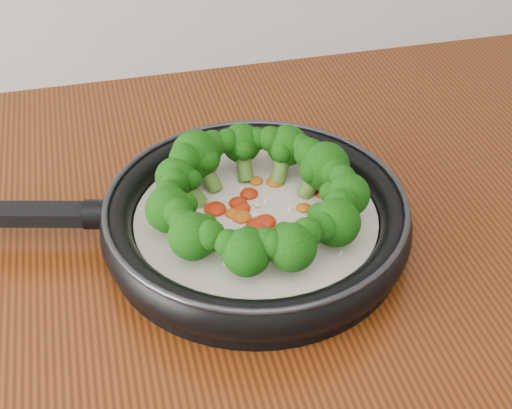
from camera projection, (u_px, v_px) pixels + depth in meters
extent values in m
cylinder|color=black|center=(256.00, 236.00, 0.80)|extent=(0.38, 0.38, 0.01)
torus|color=black|center=(256.00, 219.00, 0.78)|extent=(0.40, 0.40, 0.03)
torus|color=#2D2D33|center=(256.00, 202.00, 0.77)|extent=(0.39, 0.39, 0.01)
cube|color=black|center=(18.00, 214.00, 0.78)|extent=(0.19, 0.07, 0.02)
cylinder|color=black|center=(99.00, 214.00, 0.78)|extent=(0.04, 0.04, 0.03)
cylinder|color=beige|center=(256.00, 224.00, 0.79)|extent=(0.32, 0.32, 0.02)
ellipsoid|color=#A72008|center=(265.00, 222.00, 0.77)|extent=(0.03, 0.03, 0.01)
ellipsoid|color=#A72008|center=(204.00, 222.00, 0.77)|extent=(0.03, 0.03, 0.01)
ellipsoid|color=#B9500B|center=(256.00, 181.00, 0.83)|extent=(0.02, 0.02, 0.01)
ellipsoid|color=#A72008|center=(279.00, 233.00, 0.75)|extent=(0.03, 0.03, 0.01)
ellipsoid|color=#A72008|center=(269.00, 234.00, 0.75)|extent=(0.02, 0.02, 0.01)
ellipsoid|color=#B9500B|center=(242.00, 217.00, 0.78)|extent=(0.02, 0.02, 0.01)
ellipsoid|color=#A72008|center=(242.00, 208.00, 0.79)|extent=(0.03, 0.03, 0.01)
ellipsoid|color=#A72008|center=(257.00, 226.00, 0.76)|extent=(0.03, 0.03, 0.01)
ellipsoid|color=#B9500B|center=(233.00, 214.00, 0.78)|extent=(0.02, 0.02, 0.01)
ellipsoid|color=#A72008|center=(323.00, 194.00, 0.81)|extent=(0.02, 0.02, 0.01)
ellipsoid|color=#A72008|center=(256.00, 225.00, 0.76)|extent=(0.02, 0.02, 0.01)
ellipsoid|color=#B9500B|center=(304.00, 208.00, 0.79)|extent=(0.02, 0.02, 0.01)
ellipsoid|color=#A72008|center=(238.00, 203.00, 0.79)|extent=(0.03, 0.03, 0.01)
ellipsoid|color=#A72008|center=(215.00, 209.00, 0.79)|extent=(0.03, 0.03, 0.01)
ellipsoid|color=#B9500B|center=(275.00, 182.00, 0.83)|extent=(0.02, 0.02, 0.01)
ellipsoid|color=#A72008|center=(295.00, 258.00, 0.72)|extent=(0.03, 0.03, 0.01)
ellipsoid|color=#A72008|center=(249.00, 194.00, 0.81)|extent=(0.02, 0.02, 0.01)
ellipsoid|color=#B9500B|center=(320.00, 178.00, 0.83)|extent=(0.02, 0.02, 0.01)
ellipsoid|color=white|center=(290.00, 210.00, 0.79)|extent=(0.01, 0.01, 0.00)
ellipsoid|color=white|center=(306.00, 233.00, 0.76)|extent=(0.01, 0.01, 0.00)
ellipsoid|color=white|center=(354.00, 217.00, 0.78)|extent=(0.01, 0.01, 0.00)
ellipsoid|color=white|center=(240.00, 232.00, 0.76)|extent=(0.01, 0.00, 0.00)
ellipsoid|color=white|center=(216.00, 168.00, 0.85)|extent=(0.01, 0.01, 0.00)
ellipsoid|color=white|center=(266.00, 201.00, 0.80)|extent=(0.01, 0.01, 0.00)
ellipsoid|color=white|center=(255.00, 215.00, 0.78)|extent=(0.01, 0.01, 0.00)
ellipsoid|color=white|center=(202.00, 217.00, 0.78)|extent=(0.01, 0.01, 0.00)
ellipsoid|color=white|center=(241.00, 190.00, 0.82)|extent=(0.01, 0.01, 0.00)
ellipsoid|color=white|center=(151.00, 221.00, 0.77)|extent=(0.01, 0.01, 0.00)
ellipsoid|color=white|center=(261.00, 215.00, 0.78)|extent=(0.01, 0.01, 0.00)
ellipsoid|color=white|center=(227.00, 264.00, 0.72)|extent=(0.01, 0.00, 0.00)
ellipsoid|color=white|center=(172.00, 250.00, 0.74)|extent=(0.01, 0.01, 0.00)
ellipsoid|color=white|center=(212.00, 224.00, 0.77)|extent=(0.01, 0.01, 0.00)
ellipsoid|color=white|center=(340.00, 253.00, 0.73)|extent=(0.01, 0.01, 0.00)
ellipsoid|color=white|center=(253.00, 194.00, 0.81)|extent=(0.01, 0.01, 0.00)
ellipsoid|color=white|center=(256.00, 215.00, 0.78)|extent=(0.01, 0.01, 0.00)
ellipsoid|color=white|center=(328.00, 225.00, 0.77)|extent=(0.01, 0.01, 0.00)
ellipsoid|color=white|center=(280.00, 156.00, 0.87)|extent=(0.01, 0.01, 0.00)
ellipsoid|color=white|center=(200.00, 195.00, 0.81)|extent=(0.01, 0.01, 0.00)
ellipsoid|color=white|center=(256.00, 205.00, 0.79)|extent=(0.01, 0.01, 0.00)
cylinder|color=#537B28|center=(327.00, 208.00, 0.77)|extent=(0.04, 0.03, 0.04)
sphere|color=black|center=(348.00, 195.00, 0.75)|extent=(0.06, 0.06, 0.05)
sphere|color=black|center=(342.00, 178.00, 0.76)|extent=(0.03, 0.03, 0.03)
sphere|color=black|center=(345.00, 200.00, 0.74)|extent=(0.03, 0.03, 0.03)
sphere|color=black|center=(330.00, 192.00, 0.75)|extent=(0.03, 0.03, 0.02)
cylinder|color=#537B28|center=(311.00, 184.00, 0.80)|extent=(0.04, 0.03, 0.04)
sphere|color=black|center=(325.00, 167.00, 0.80)|extent=(0.07, 0.07, 0.06)
sphere|color=black|center=(309.00, 154.00, 0.81)|extent=(0.04, 0.04, 0.03)
sphere|color=black|center=(334.00, 173.00, 0.78)|extent=(0.04, 0.04, 0.03)
sphere|color=black|center=(312.00, 171.00, 0.79)|extent=(0.03, 0.03, 0.03)
cylinder|color=#537B28|center=(281.00, 168.00, 0.82)|extent=(0.04, 0.04, 0.04)
sphere|color=black|center=(287.00, 145.00, 0.83)|extent=(0.06, 0.06, 0.05)
sphere|color=black|center=(271.00, 139.00, 0.82)|extent=(0.04, 0.04, 0.03)
sphere|color=black|center=(301.00, 146.00, 0.82)|extent=(0.03, 0.03, 0.03)
sphere|color=black|center=(281.00, 152.00, 0.81)|extent=(0.03, 0.03, 0.02)
cylinder|color=#537B28|center=(244.00, 166.00, 0.83)|extent=(0.02, 0.04, 0.04)
sphere|color=black|center=(241.00, 143.00, 0.83)|extent=(0.06, 0.06, 0.05)
sphere|color=black|center=(227.00, 141.00, 0.82)|extent=(0.03, 0.03, 0.03)
sphere|color=black|center=(257.00, 139.00, 0.83)|extent=(0.03, 0.03, 0.03)
sphere|color=black|center=(244.00, 150.00, 0.82)|extent=(0.03, 0.03, 0.02)
cylinder|color=#537B28|center=(209.00, 176.00, 0.81)|extent=(0.03, 0.04, 0.04)
sphere|color=black|center=(196.00, 155.00, 0.81)|extent=(0.07, 0.07, 0.06)
sphere|color=black|center=(185.00, 159.00, 0.79)|extent=(0.04, 0.04, 0.03)
sphere|color=black|center=(212.00, 144.00, 0.82)|extent=(0.04, 0.04, 0.03)
sphere|color=black|center=(207.00, 160.00, 0.80)|extent=(0.03, 0.03, 0.03)
cylinder|color=#537B28|center=(192.00, 193.00, 0.79)|extent=(0.04, 0.03, 0.04)
sphere|color=black|center=(176.00, 178.00, 0.78)|extent=(0.06, 0.06, 0.05)
sphere|color=black|center=(174.00, 181.00, 0.77)|extent=(0.03, 0.03, 0.03)
sphere|color=black|center=(185.00, 165.00, 0.79)|extent=(0.03, 0.03, 0.03)
sphere|color=black|center=(192.00, 179.00, 0.78)|extent=(0.03, 0.03, 0.02)
cylinder|color=#537B28|center=(188.00, 219.00, 0.75)|extent=(0.04, 0.02, 0.04)
sphere|color=black|center=(169.00, 209.00, 0.74)|extent=(0.06, 0.06, 0.05)
sphere|color=black|center=(178.00, 213.00, 0.72)|extent=(0.04, 0.04, 0.03)
sphere|color=black|center=(168.00, 194.00, 0.75)|extent=(0.03, 0.03, 0.03)
sphere|color=black|center=(186.00, 204.00, 0.74)|extent=(0.03, 0.03, 0.02)
cylinder|color=#537B28|center=(207.00, 240.00, 0.73)|extent=(0.04, 0.03, 0.04)
sphere|color=black|center=(193.00, 236.00, 0.71)|extent=(0.06, 0.06, 0.05)
sphere|color=black|center=(210.00, 235.00, 0.70)|extent=(0.04, 0.04, 0.03)
sphere|color=black|center=(182.00, 221.00, 0.71)|extent=(0.03, 0.03, 0.03)
sphere|color=black|center=(206.00, 226.00, 0.72)|extent=(0.03, 0.03, 0.02)
cylinder|color=#537B28|center=(249.00, 253.00, 0.71)|extent=(0.03, 0.04, 0.04)
sphere|color=black|center=(247.00, 252.00, 0.69)|extent=(0.06, 0.06, 0.05)
sphere|color=black|center=(266.00, 243.00, 0.69)|extent=(0.04, 0.04, 0.03)
sphere|color=black|center=(228.00, 243.00, 0.69)|extent=(0.03, 0.03, 0.03)
sphere|color=black|center=(249.00, 238.00, 0.70)|extent=(0.03, 0.03, 0.02)
cylinder|color=#537B28|center=(283.00, 249.00, 0.72)|extent=(0.02, 0.04, 0.04)
sphere|color=black|center=(292.00, 247.00, 0.69)|extent=(0.06, 0.06, 0.05)
sphere|color=black|center=(307.00, 232.00, 0.69)|extent=(0.04, 0.04, 0.03)
sphere|color=black|center=(273.00, 244.00, 0.68)|extent=(0.03, 0.03, 0.03)
sphere|color=black|center=(284.00, 234.00, 0.70)|extent=(0.03, 0.03, 0.02)
cylinder|color=#537B28|center=(318.00, 229.00, 0.74)|extent=(0.04, 0.04, 0.04)
sphere|color=black|center=(336.00, 222.00, 0.72)|extent=(0.06, 0.06, 0.05)
sphere|color=black|center=(339.00, 204.00, 0.73)|extent=(0.04, 0.04, 0.03)
sphere|color=black|center=(324.00, 227.00, 0.71)|extent=(0.04, 0.04, 0.03)
sphere|color=black|center=(320.00, 215.00, 0.73)|extent=(0.03, 0.03, 0.03)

